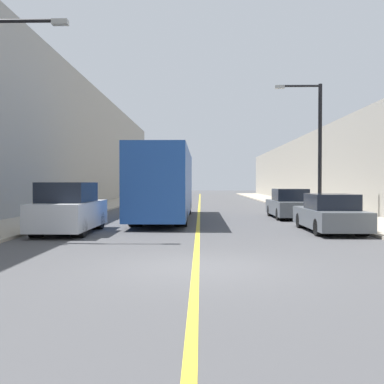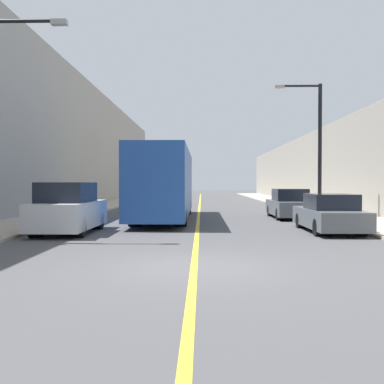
{
  "view_description": "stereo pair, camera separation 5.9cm",
  "coord_description": "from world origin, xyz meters",
  "px_view_note": "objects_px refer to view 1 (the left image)",
  "views": [
    {
      "loc": [
        0.11,
        -9.89,
        1.88
      ],
      "look_at": [
        -0.42,
        17.72,
        1.31
      ],
      "focal_mm": 42.0,
      "sensor_mm": 36.0,
      "label": 1
    },
    {
      "loc": [
        0.17,
        -9.89,
        1.88
      ],
      "look_at": [
        -0.42,
        17.72,
        1.31
      ],
      "focal_mm": 42.0,
      "sensor_mm": 36.0,
      "label": 2
    }
  ],
  "objects_px": {
    "bus": "(165,183)",
    "parked_suv_left": "(69,210)",
    "car_right_near": "(330,215)",
    "street_lamp_right": "(316,141)",
    "car_right_mid": "(289,205)",
    "street_lamp_left": "(0,113)"
  },
  "relations": [
    {
      "from": "bus",
      "to": "street_lamp_left",
      "type": "distance_m",
      "value": 10.27
    },
    {
      "from": "bus",
      "to": "street_lamp_right",
      "type": "relative_size",
      "value": 1.73
    },
    {
      "from": "parked_suv_left",
      "to": "street_lamp_left",
      "type": "height_order",
      "value": "street_lamp_left"
    },
    {
      "from": "car_right_near",
      "to": "car_right_mid",
      "type": "relative_size",
      "value": 1.01
    },
    {
      "from": "street_lamp_left",
      "to": "bus",
      "type": "bearing_deg",
      "value": 63.57
    },
    {
      "from": "bus",
      "to": "street_lamp_left",
      "type": "xyz_separation_m",
      "value": [
        -4.47,
        -8.98,
        2.21
      ]
    },
    {
      "from": "bus",
      "to": "parked_suv_left",
      "type": "height_order",
      "value": "bus"
    },
    {
      "from": "car_right_mid",
      "to": "bus",
      "type": "bearing_deg",
      "value": -172.2
    },
    {
      "from": "parked_suv_left",
      "to": "car_right_near",
      "type": "height_order",
      "value": "parked_suv_left"
    },
    {
      "from": "bus",
      "to": "street_lamp_right",
      "type": "bearing_deg",
      "value": 6.25
    },
    {
      "from": "bus",
      "to": "parked_suv_left",
      "type": "relative_size",
      "value": 2.65
    },
    {
      "from": "parked_suv_left",
      "to": "street_lamp_right",
      "type": "bearing_deg",
      "value": 33.27
    },
    {
      "from": "car_right_near",
      "to": "car_right_mid",
      "type": "height_order",
      "value": "car_right_mid"
    },
    {
      "from": "car_right_near",
      "to": "car_right_mid",
      "type": "distance_m",
      "value": 6.64
    },
    {
      "from": "parked_suv_left",
      "to": "bus",
      "type": "bearing_deg",
      "value": 64.07
    },
    {
      "from": "street_lamp_right",
      "to": "car_right_mid",
      "type": "bearing_deg",
      "value": 178.78
    },
    {
      "from": "street_lamp_right",
      "to": "street_lamp_left",
      "type": "bearing_deg",
      "value": -141.48
    },
    {
      "from": "car_right_mid",
      "to": "car_right_near",
      "type": "bearing_deg",
      "value": -87.93
    },
    {
      "from": "parked_suv_left",
      "to": "street_lamp_right",
      "type": "height_order",
      "value": "street_lamp_right"
    },
    {
      "from": "street_lamp_right",
      "to": "parked_suv_left",
      "type": "bearing_deg",
      "value": -146.73
    },
    {
      "from": "car_right_near",
      "to": "street_lamp_right",
      "type": "height_order",
      "value": "street_lamp_right"
    },
    {
      "from": "car_right_mid",
      "to": "street_lamp_left",
      "type": "xyz_separation_m",
      "value": [
        -11.0,
        -9.88,
        3.38
      ]
    }
  ]
}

